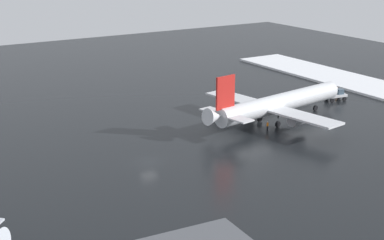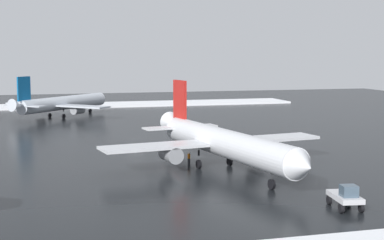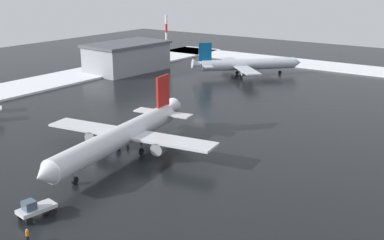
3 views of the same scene
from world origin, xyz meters
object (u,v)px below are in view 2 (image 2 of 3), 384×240
at_px(airplane_distant_tail, 62,103).
at_px(pushback_tug, 346,196).
at_px(airplane_parked_portside, 222,142).
at_px(ground_crew_by_nose_gear, 189,158).

bearing_deg(airplane_distant_tail, pushback_tug, -123.50).
xyz_separation_m(airplane_parked_portside, airplane_distant_tail, (-70.08, -16.22, -0.34)).
bearing_deg(ground_crew_by_nose_gear, pushback_tug, 11.66).
bearing_deg(pushback_tug, airplane_parked_portside, -157.03).
relative_size(airplane_distant_tail, ground_crew_by_nose_gear, 15.74).
height_order(airplane_distant_tail, ground_crew_by_nose_gear, airplane_distant_tail).
distance_m(airplane_parked_portside, ground_crew_by_nose_gear, 6.28).
bearing_deg(airplane_parked_portside, pushback_tug, 5.49).
distance_m(airplane_parked_portside, airplane_distant_tail, 71.94).
relative_size(airplane_parked_portside, ground_crew_by_nose_gear, 21.72).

